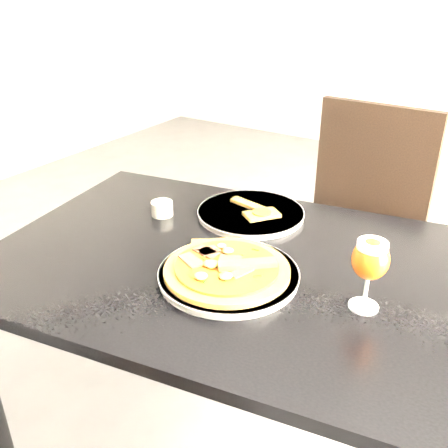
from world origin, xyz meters
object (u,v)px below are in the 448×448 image
Objects in this scene: dining_table at (237,291)px; pizza at (227,268)px; chair_far at (353,232)px; beer_glass at (370,260)px.

pizza reaches higher than dining_table.
beer_glass is at bearing -68.74° from chair_far.
chair_far is 3.42× the size of pizza.
chair_far is at bearing 75.44° from dining_table.
beer_glass is (0.25, -0.73, 0.33)m from chair_far.
beer_glass is at bearing 11.56° from pizza.
beer_glass is (0.32, -0.02, 0.20)m from dining_table.
chair_far is (0.06, 0.70, -0.13)m from dining_table.
chair_far is 0.82m from pizza.
dining_table is 4.64× the size of pizza.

